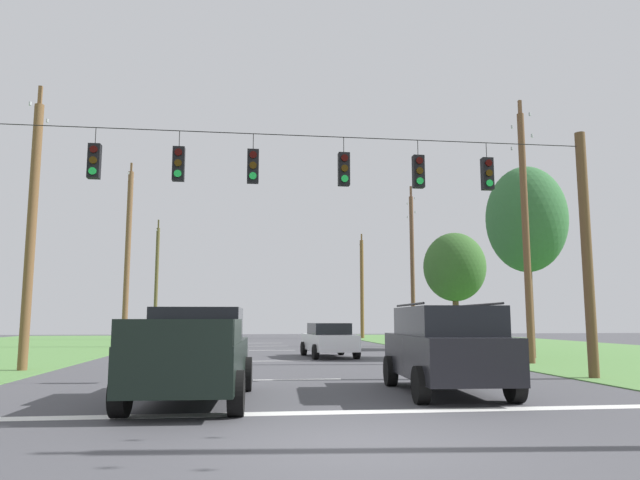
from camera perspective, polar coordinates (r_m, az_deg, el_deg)
The scene contains 19 objects.
ground_plane at distance 8.41m, azimuth 3.46°, elevation -19.29°, with size 120.00×120.00×0.00m, color #47474C.
stop_bar_stripe at distance 11.22m, azimuth 0.61°, elevation -16.34°, with size 14.79×0.45×0.01m, color white.
lane_dash_0 at distance 17.14m, azimuth -2.21°, elevation -13.32°, with size 0.15×2.50×0.01m, color white.
lane_dash_1 at distance 24.65m, azimuth -3.78°, elevation -11.58°, with size 0.15×2.50×0.01m, color white.
lane_dash_2 at distance 32.90m, azimuth -4.68°, elevation -10.58°, with size 0.15×2.50×0.01m, color white.
lane_dash_3 at distance 37.90m, azimuth -5.03°, elevation -10.19°, with size 0.15×2.50×0.01m, color white.
lane_dash_4 at distance 42.86m, azimuth -5.29°, elevation -9.89°, with size 0.15×2.50×0.01m, color white.
overhead_signal_span at distance 16.39m, azimuth -2.13°, elevation 1.35°, with size 17.43×0.31×7.30m.
pickup_truck at distance 12.81m, azimuth -12.07°, elevation -10.77°, with size 2.49×5.49×1.95m.
suv_black at distance 14.17m, azimuth 12.02°, elevation -10.07°, with size 2.43×4.90×2.05m.
distant_car_crossing_white at distance 26.95m, azimuth 0.87°, elevation -9.59°, with size 2.29×4.43×1.52m.
utility_pole_mid_right at distance 24.50m, azimuth 19.25°, elevation 1.17°, with size 0.27×1.82×10.47m.
utility_pole_far_right at distance 37.94m, azimuth 8.92°, elevation -2.39°, with size 0.27×1.84×10.23m.
utility_pole_near_left at distance 53.08m, azimuth 4.08°, elevation -4.60°, with size 0.33×1.66×9.36m.
utility_pole_far_left at distance 22.27m, azimuth -26.14°, elevation 0.90°, with size 0.32×1.81×9.81m.
utility_pole_distant_right at distance 38.31m, azimuth -18.12°, elevation -1.48°, with size 0.34×1.65×11.48m.
utility_pole_distant_left at distance 51.16m, azimuth -15.54°, elevation -3.86°, with size 0.29×1.88×10.04m.
tree_roadside_right at distance 34.59m, azimuth 12.88°, elevation -2.60°, with size 3.53×3.53×6.62m.
tree_roadside_far_right at distance 27.88m, azimuth 19.33°, elevation 1.88°, with size 3.53×3.53×8.50m.
Camera 1 is at (-1.51, -8.10, 1.70)m, focal length 33.10 mm.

